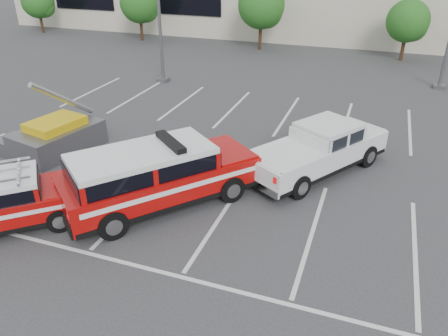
{
  "coord_description": "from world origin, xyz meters",
  "views": [
    {
      "loc": [
        3.77,
        -10.2,
        7.29
      ],
      "look_at": [
        -0.29,
        1.03,
        1.05
      ],
      "focal_mm": 35.0,
      "sensor_mm": 36.0,
      "label": 1
    }
  ],
  "objects_px": {
    "tree_left": "(141,5)",
    "tree_mid_left": "(263,7)",
    "fire_chief_suv": "(158,180)",
    "white_pickup": "(318,154)",
    "utility_rig": "(55,137)",
    "tree_far_left": "(39,3)",
    "tree_mid_right": "(409,22)"
  },
  "relations": [
    {
      "from": "tree_far_left",
      "to": "white_pickup",
      "type": "height_order",
      "value": "tree_far_left"
    },
    {
      "from": "tree_left",
      "to": "white_pickup",
      "type": "bearing_deg",
      "value": -46.82
    },
    {
      "from": "fire_chief_suv",
      "to": "utility_rig",
      "type": "xyz_separation_m",
      "value": [
        -5.55,
        2.09,
        -0.27
      ]
    },
    {
      "from": "tree_mid_right",
      "to": "fire_chief_suv",
      "type": "height_order",
      "value": "tree_mid_right"
    },
    {
      "from": "tree_far_left",
      "to": "tree_mid_right",
      "type": "relative_size",
      "value": 1.0
    },
    {
      "from": "tree_far_left",
      "to": "tree_mid_left",
      "type": "bearing_deg",
      "value": 0.0
    },
    {
      "from": "tree_mid_left",
      "to": "fire_chief_suv",
      "type": "height_order",
      "value": "tree_mid_left"
    },
    {
      "from": "tree_far_left",
      "to": "tree_mid_right",
      "type": "distance_m",
      "value": 30.0
    },
    {
      "from": "tree_far_left",
      "to": "tree_mid_right",
      "type": "height_order",
      "value": "same"
    },
    {
      "from": "tree_far_left",
      "to": "white_pickup",
      "type": "xyz_separation_m",
      "value": [
        27.09,
        -18.21,
        -1.82
      ]
    },
    {
      "from": "tree_far_left",
      "to": "white_pickup",
      "type": "bearing_deg",
      "value": -33.91
    },
    {
      "from": "fire_chief_suv",
      "to": "utility_rig",
      "type": "distance_m",
      "value": 5.94
    },
    {
      "from": "tree_mid_right",
      "to": "fire_chief_suv",
      "type": "distance_m",
      "value": 23.24
    },
    {
      "from": "fire_chief_suv",
      "to": "white_pickup",
      "type": "xyz_separation_m",
      "value": [
        4.23,
        3.85,
        -0.17
      ]
    },
    {
      "from": "fire_chief_suv",
      "to": "white_pickup",
      "type": "relative_size",
      "value": 1.03
    },
    {
      "from": "white_pickup",
      "to": "tree_mid_left",
      "type": "bearing_deg",
      "value": 142.99
    },
    {
      "from": "utility_rig",
      "to": "fire_chief_suv",
      "type": "bearing_deg",
      "value": -8.14
    },
    {
      "from": "tree_mid_left",
      "to": "fire_chief_suv",
      "type": "distance_m",
      "value": 22.35
    },
    {
      "from": "tree_left",
      "to": "utility_rig",
      "type": "height_order",
      "value": "tree_left"
    },
    {
      "from": "tree_left",
      "to": "utility_rig",
      "type": "relative_size",
      "value": 1.23
    },
    {
      "from": "white_pickup",
      "to": "tree_mid_right",
      "type": "bearing_deg",
      "value": 112.64
    },
    {
      "from": "white_pickup",
      "to": "tree_far_left",
      "type": "bearing_deg",
      "value": 177.81
    },
    {
      "from": "tree_mid_left",
      "to": "fire_chief_suv",
      "type": "bearing_deg",
      "value": -82.6
    },
    {
      "from": "tree_left",
      "to": "tree_mid_left",
      "type": "xyz_separation_m",
      "value": [
        10.0,
        0.0,
        0.27
      ]
    },
    {
      "from": "white_pickup",
      "to": "tree_left",
      "type": "bearing_deg",
      "value": 164.9
    },
    {
      "from": "tree_far_left",
      "to": "white_pickup",
      "type": "distance_m",
      "value": 32.69
    },
    {
      "from": "tree_far_left",
      "to": "tree_mid_right",
      "type": "bearing_deg",
      "value": 0.0
    },
    {
      "from": "tree_mid_left",
      "to": "utility_rig",
      "type": "distance_m",
      "value": 20.3
    },
    {
      "from": "tree_left",
      "to": "tree_mid_left",
      "type": "relative_size",
      "value": 0.91
    },
    {
      "from": "tree_far_left",
      "to": "tree_mid_left",
      "type": "relative_size",
      "value": 0.82
    },
    {
      "from": "tree_mid_left",
      "to": "utility_rig",
      "type": "xyz_separation_m",
      "value": [
        -2.69,
        -19.97,
        -2.46
      ]
    },
    {
      "from": "white_pickup",
      "to": "utility_rig",
      "type": "relative_size",
      "value": 1.6
    }
  ]
}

